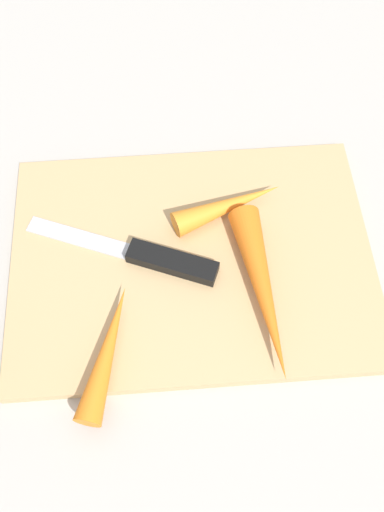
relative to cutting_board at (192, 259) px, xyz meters
name	(u,v)px	position (x,y,z in m)	size (l,w,h in m)	color
ground_plane	(192,262)	(0.00, 0.00, -0.01)	(1.40, 1.40, 0.00)	#ADA8A0
cutting_board	(192,259)	(0.00, 0.00, 0.00)	(0.36, 0.26, 0.01)	tan
knife	(160,259)	(-0.03, 0.00, 0.01)	(0.19, 0.09, 0.01)	#B7B7BC
carrot_longest	(263,291)	(0.06, -0.05, 0.02)	(0.03, 0.03, 0.17)	orange
carrot_shortest	(228,205)	(0.04, 0.05, 0.02)	(0.03, 0.03, 0.12)	orange
carrot_medium	(107,351)	(-0.08, -0.10, 0.02)	(0.02, 0.02, 0.13)	orange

